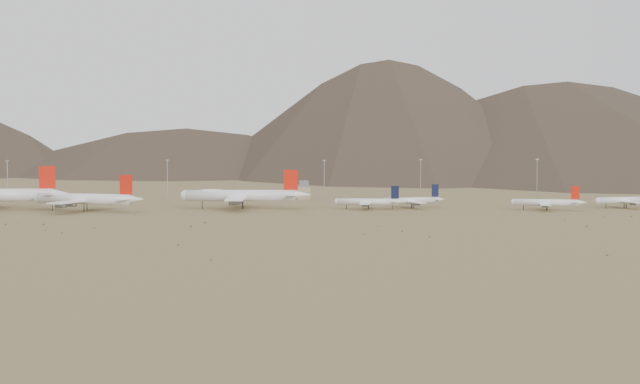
{
  "coord_description": "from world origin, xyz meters",
  "views": [
    {
      "loc": [
        10.14,
        -453.46,
        37.38
      ],
      "look_at": [
        35.64,
        30.0,
        9.77
      ],
      "focal_mm": 50.0,
      "sensor_mm": 36.0,
      "label": 1
    }
  ],
  "objects": [
    {
      "name": "mast_west",
      "position": [
        -58.28,
        126.1,
        14.2
      ],
      "size": [
        2.0,
        0.6,
        25.7
      ],
      "color": "gray",
      "rests_on": "ground"
    },
    {
      "name": "desert_scrub",
      "position": [
        16.15,
        -71.56,
        0.31
      ],
      "size": [
        432.48,
        176.2,
        0.85
      ],
      "color": "brown",
      "rests_on": "ground"
    },
    {
      "name": "narrowbody_d",
      "position": [
        207.59,
        34.18,
        4.44
      ],
      "size": [
        40.42,
        29.9,
        13.67
      ],
      "rotation": [
        0.0,
        0.0,
        0.27
      ],
      "color": "white",
      "rests_on": "ground"
    },
    {
      "name": "mast_east",
      "position": [
        108.12,
        133.29,
        14.2
      ],
      "size": [
        2.0,
        0.6,
        25.7
      ],
      "color": "gray",
      "rests_on": "ground"
    },
    {
      "name": "mountain_ridge",
      "position": [
        0.0,
        900.0,
        150.0
      ],
      "size": [
        4400.0,
        1000.0,
        300.0
      ],
      "color": "#4B3A2D",
      "rests_on": "ground"
    },
    {
      "name": "mast_far_east",
      "position": [
        186.57,
        132.93,
        14.2
      ],
      "size": [
        2.0,
        0.6,
        25.7
      ],
      "color": "gray",
      "rests_on": "ground"
    },
    {
      "name": "ground",
      "position": [
        0.0,
        0.0,
        0.0
      ],
      "size": [
        3000.0,
        3000.0,
        0.0
      ],
      "primitive_type": "plane",
      "color": "#95814D",
      "rests_on": "ground"
    },
    {
      "name": "narrowbody_a",
      "position": [
        62.75,
        31.64,
        4.24
      ],
      "size": [
        39.27,
        28.7,
        13.07
      ],
      "rotation": [
        0.0,
        0.0,
        -0.18
      ],
      "color": "white",
      "rests_on": "ground"
    },
    {
      "name": "widebody_centre",
      "position": [
        -90.4,
        24.74,
        6.83
      ],
      "size": [
        63.47,
        50.77,
        19.82
      ],
      "rotation": [
        0.0,
        0.0,
        -0.36
      ],
      "color": "white",
      "rests_on": "ground"
    },
    {
      "name": "mast_centre",
      "position": [
        42.21,
        104.88,
        14.2
      ],
      "size": [
        2.0,
        0.6,
        25.7
      ],
      "color": "gray",
      "rests_on": "ground"
    },
    {
      "name": "narrowbody_b",
      "position": [
        88.27,
        40.24,
        4.25
      ],
      "size": [
        38.16,
        28.46,
        13.1
      ],
      "rotation": [
        0.0,
        0.0,
        0.33
      ],
      "color": "white",
      "rests_on": "ground"
    },
    {
      "name": "widebody_east",
      "position": [
        -7.64,
        39.7,
        7.46
      ],
      "size": [
        72.86,
        56.02,
        21.63
      ],
      "rotation": [
        0.0,
        0.0,
        -0.05
      ],
      "color": "white",
      "rests_on": "ground"
    },
    {
      "name": "mast_far_west",
      "position": [
        -156.44,
        113.8,
        14.2
      ],
      "size": [
        2.0,
        0.6,
        25.7
      ],
      "color": "gray",
      "rests_on": "ground"
    },
    {
      "name": "narrowbody_c",
      "position": [
        158.45,
        19.42,
        4.31
      ],
      "size": [
        39.54,
        29.14,
        13.29
      ],
      "rotation": [
        0.0,
        0.0,
        -0.24
      ],
      "color": "white",
      "rests_on": "ground"
    },
    {
      "name": "control_tower",
      "position": [
        30.0,
        120.0,
        5.32
      ],
      "size": [
        8.0,
        8.0,
        12.0
      ],
      "color": "tan",
      "rests_on": "ground"
    }
  ]
}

